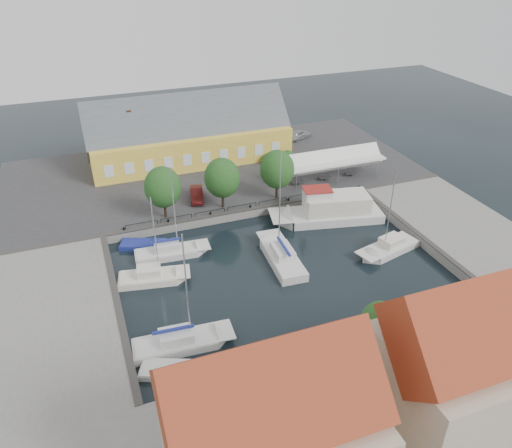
{
  "coord_description": "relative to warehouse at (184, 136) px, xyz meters",
  "views": [
    {
      "loc": [
        -16.96,
        -39.09,
        29.75
      ],
      "look_at": [
        0.0,
        6.0,
        1.5
      ],
      "focal_mm": 35.0,
      "sensor_mm": 36.0,
      "label": 1
    }
  ],
  "objects": [
    {
      "name": "ground",
      "position": [
        2.6,
        -28.36,
        -4.43
      ],
      "size": [
        140.0,
        140.0,
        0.0
      ],
      "primitive_type": "plane",
      "color": "black",
      "rests_on": "ground"
    },
    {
      "name": "north_quay",
      "position": [
        2.6,
        -5.36,
        -3.93
      ],
      "size": [
        56.0,
        26.0,
        1.0
      ],
      "primitive_type": "cube",
      "color": "#2D2D30",
      "rests_on": "ground"
    },
    {
      "name": "west_quay",
      "position": [
        -19.4,
        -30.36,
        -3.93
      ],
      "size": [
        12.0,
        24.0,
        1.0
      ],
      "primitive_type": "cube",
      "color": "slate",
      "rests_on": "ground"
    },
    {
      "name": "east_quay",
      "position": [
        24.6,
        -30.36,
        -3.93
      ],
      "size": [
        12.0,
        24.0,
        1.0
      ],
      "primitive_type": "cube",
      "color": "slate",
      "rests_on": "ground"
    },
    {
      "name": "south_bank",
      "position": [
        2.6,
        -49.36,
        -3.93
      ],
      "size": [
        56.0,
        14.0,
        1.0
      ],
      "primitive_type": "cube",
      "color": "slate",
      "rests_on": "ground"
    },
    {
      "name": "quay_edge_fittings",
      "position": [
        2.62,
        -23.61,
        -3.37
      ],
      "size": [
        56.0,
        24.72,
        0.4
      ],
      "color": "#383533",
      "rests_on": "north_quay"
    },
    {
      "name": "warehouse",
      "position": [
        0.0,
        0.0,
        0.0
      ],
      "size": [
        28.56,
        14.0,
        9.55
      ],
      "color": "gold",
      "rests_on": "north_quay"
    },
    {
      "name": "tent_canopy",
      "position": [
        16.6,
        -13.86,
        -0.74
      ],
      "size": [
        14.0,
        4.0,
        2.83
      ],
      "color": "white",
      "rests_on": "north_quay"
    },
    {
      "name": "quay_trees",
      "position": [
        0.6,
        -16.36,
        0.45
      ],
      "size": [
        18.2,
        4.2,
        6.3
      ],
      "color": "black",
      "rests_on": "north_quay"
    },
    {
      "name": "car_silver",
      "position": [
        18.89,
        1.4,
        -2.67
      ],
      "size": [
        4.77,
        3.34,
        1.51
      ],
      "primitive_type": "imported",
      "rotation": [
        0.0,
        0.0,
        1.96
      ],
      "color": "#A6A9AE",
      "rests_on": "north_quay"
    },
    {
      "name": "car_red",
      "position": [
        -1.86,
        -13.28,
        -2.71
      ],
      "size": [
        2.42,
        4.6,
        1.44
      ],
      "primitive_type": "imported",
      "rotation": [
        0.0,
        0.0,
        -0.21
      ],
      "color": "#551313",
      "rests_on": "north_quay"
    },
    {
      "name": "center_sailboat",
      "position": [
        3.31,
        -28.02,
        -4.06
      ],
      "size": [
        3.27,
        9.33,
        12.56
      ],
      "color": "silver",
      "rests_on": "ground"
    },
    {
      "name": "trawler",
      "position": [
        12.2,
        -22.03,
        -3.41
      ],
      "size": [
        13.98,
        6.69,
        5.0
      ],
      "color": "silver",
      "rests_on": "ground"
    },
    {
      "name": "east_boat_b",
      "position": [
        14.84,
        -30.43,
        -4.17
      ],
      "size": [
        7.96,
        4.31,
        10.57
      ],
      "color": "silver",
      "rests_on": "ground"
    },
    {
      "name": "west_boat_a",
      "position": [
        -7.34,
        -22.97,
        -4.16
      ],
      "size": [
        8.16,
        2.88,
        10.69
      ],
      "color": "silver",
      "rests_on": "ground"
    },
    {
      "name": "west_boat_b",
      "position": [
        -9.95,
        -26.77,
        -4.17
      ],
      "size": [
        7.3,
        3.64,
        9.8
      ],
      "color": "silver",
      "rests_on": "ground"
    },
    {
      "name": "west_boat_d",
      "position": [
        -9.41,
        -36.58,
        -4.16
      ],
      "size": [
        8.65,
        3.09,
        11.35
      ],
      "color": "silver",
      "rests_on": "ground"
    },
    {
      "name": "launch_sw",
      "position": [
        -10.78,
        -39.18,
        -4.34
      ],
      "size": [
        5.46,
        3.77,
        0.98
      ],
      "color": "silver",
      "rests_on": "ground"
    },
    {
      "name": "launch_nw",
      "position": [
        -9.94,
        -20.11,
        -4.34
      ],
      "size": [
        5.21,
        3.55,
        0.88
      ],
      "color": "navy",
      "rests_on": "ground"
    },
    {
      "name": "townhouses",
      "position": [
        4.52,
        -51.6,
        1.4
      ],
      "size": [
        36.3,
        8.5,
        12.0
      ],
      "color": "#BFAC93",
      "rests_on": "south_bank"
    }
  ]
}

